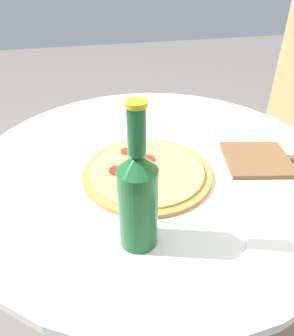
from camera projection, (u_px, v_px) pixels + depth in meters
The scene contains 6 objects.
ground_plane at pixel (152, 316), 1.24m from camera, with size 8.00×8.00×0.00m, color slate.
table at pixel (153, 207), 0.92m from camera, with size 0.94×0.94×0.70m.
pizza at pixel (147, 172), 0.79m from camera, with size 0.31×0.31×0.02m.
beer_bottle at pixel (138, 196), 0.56m from camera, with size 0.07×0.07×0.28m.
pizza_paddle at pixel (268, 159), 0.84m from camera, with size 0.19×0.32×0.02m.
napkin at pixel (273, 249), 0.60m from camera, with size 0.18×0.16×0.01m.
Camera 1 is at (0.68, -0.16, 1.16)m, focal length 35.00 mm.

